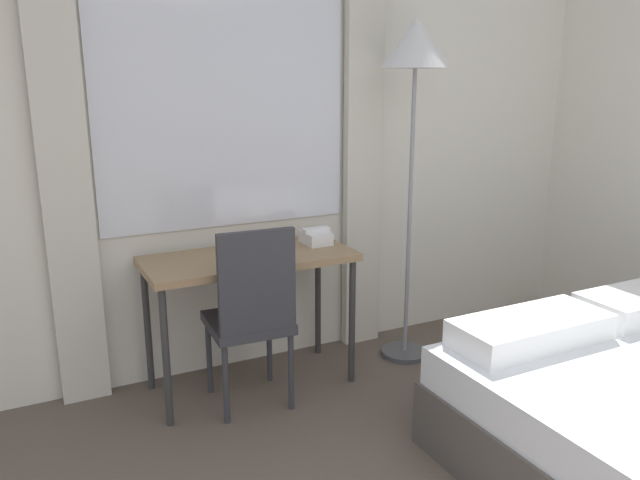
{
  "coord_description": "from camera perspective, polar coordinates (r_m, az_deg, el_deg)",
  "views": [
    {
      "loc": [
        -1.29,
        -0.1,
        1.66
      ],
      "look_at": [
        0.01,
        2.49,
        0.9
      ],
      "focal_mm": 35.0,
      "sensor_mm": 36.0,
      "label": 1
    }
  ],
  "objects": [
    {
      "name": "wall_back_with_window",
      "position": [
        3.56,
        -5.9,
        9.68
      ],
      "size": [
        5.53,
        0.13,
        2.7
      ],
      "color": "silver",
      "rests_on": "ground_plane"
    },
    {
      "name": "desk",
      "position": [
        3.33,
        -6.48,
        -2.6
      ],
      "size": [
        1.1,
        0.5,
        0.75
      ],
      "color": "#937551",
      "rests_on": "ground_plane"
    },
    {
      "name": "desk_chair",
      "position": [
        3.14,
        -6.27,
        -6.39
      ],
      "size": [
        0.42,
        0.42,
        0.96
      ],
      "rotation": [
        0.0,
        0.0,
        -0.06
      ],
      "color": "#333338",
      "rests_on": "ground_plane"
    },
    {
      "name": "standing_lamp",
      "position": [
        3.58,
        8.7,
        15.37
      ],
      "size": [
        0.39,
        0.39,
        1.97
      ],
      "color": "#4C4C51",
      "rests_on": "ground_plane"
    },
    {
      "name": "telephone",
      "position": [
        3.5,
        -0.38,
        0.29
      ],
      "size": [
        0.16,
        0.17,
        0.09
      ],
      "color": "white",
      "rests_on": "desk"
    },
    {
      "name": "book",
      "position": [
        3.27,
        -5.47,
        -1.28
      ],
      "size": [
        0.21,
        0.18,
        0.02
      ],
      "rotation": [
        0.0,
        0.0,
        0.01
      ],
      "color": "maroon",
      "rests_on": "desk"
    }
  ]
}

